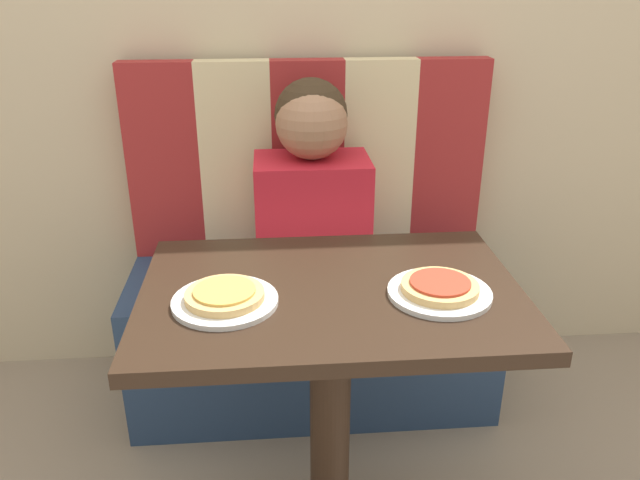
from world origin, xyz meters
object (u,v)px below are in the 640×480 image
object	(u,v)px
pizza_left	(225,294)
pizza_right	(440,286)
plate_left	(225,301)
person	(312,181)
plate_right	(439,293)

from	to	relation	value
pizza_left	pizza_right	xyz separation A→B (m)	(0.47, 0.00, 0.00)
pizza_left	plate_left	bearing A→B (deg)	180.00
pizza_right	pizza_left	bearing A→B (deg)	180.00
plate_left	pizza_left	bearing A→B (deg)	0.00
pizza_right	plate_left	bearing A→B (deg)	180.00
pizza_left	person	bearing A→B (deg)	70.96
plate_right	pizza_right	bearing A→B (deg)	180.00
pizza_left	pizza_right	world-z (taller)	same
plate_left	pizza_right	world-z (taller)	pizza_right
pizza_right	plate_right	bearing A→B (deg)	0.00
plate_right	pizza_right	distance (m)	0.02
plate_left	plate_right	world-z (taller)	same
plate_right	person	bearing A→B (deg)	109.04
person	pizza_right	world-z (taller)	person
plate_right	pizza_right	size ratio (longest dim) A/B	1.34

